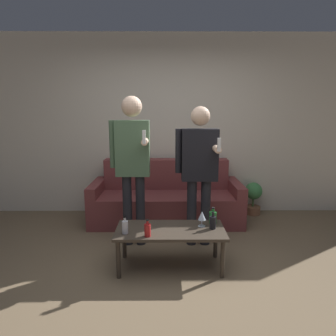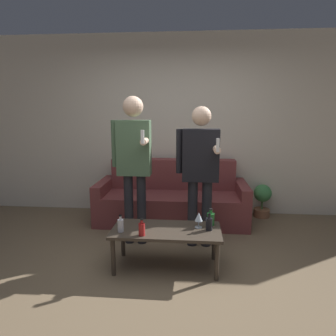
{
  "view_description": "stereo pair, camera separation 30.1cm",
  "coord_description": "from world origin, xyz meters",
  "px_view_note": "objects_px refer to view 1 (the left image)",
  "views": [
    {
      "loc": [
        -0.04,
        -2.51,
        1.58
      ],
      "look_at": [
        -0.02,
        0.77,
        0.95
      ],
      "focal_mm": 32.0,
      "sensor_mm": 36.0,
      "label": 1
    },
    {
      "loc": [
        0.26,
        -2.5,
        1.58
      ],
      "look_at": [
        -0.02,
        0.77,
        0.95
      ],
      "focal_mm": 32.0,
      "sensor_mm": 36.0,
      "label": 2
    }
  ],
  "objects_px": {
    "couch": "(166,200)",
    "person_standing_right": "(199,165)",
    "person_standing_left": "(132,158)",
    "bottle_orange": "(213,222)",
    "coffee_table": "(170,233)"
  },
  "relations": [
    {
      "from": "couch",
      "to": "person_standing_right",
      "type": "relative_size",
      "value": 1.3
    },
    {
      "from": "bottle_orange",
      "to": "person_standing_right",
      "type": "height_order",
      "value": "person_standing_right"
    },
    {
      "from": "couch",
      "to": "person_standing_left",
      "type": "height_order",
      "value": "person_standing_left"
    },
    {
      "from": "person_standing_left",
      "to": "person_standing_right",
      "type": "bearing_deg",
      "value": -0.21
    },
    {
      "from": "bottle_orange",
      "to": "coffee_table",
      "type": "bearing_deg",
      "value": -179.14
    },
    {
      "from": "coffee_table",
      "to": "person_standing_left",
      "type": "xyz_separation_m",
      "value": [
        -0.43,
        0.54,
        0.68
      ]
    },
    {
      "from": "coffee_table",
      "to": "person_standing_right",
      "type": "bearing_deg",
      "value": 58.03
    },
    {
      "from": "coffee_table",
      "to": "bottle_orange",
      "type": "height_order",
      "value": "bottle_orange"
    },
    {
      "from": "couch",
      "to": "person_standing_right",
      "type": "xyz_separation_m",
      "value": [
        0.38,
        -0.81,
        0.66
      ]
    },
    {
      "from": "coffee_table",
      "to": "bottle_orange",
      "type": "distance_m",
      "value": 0.44
    },
    {
      "from": "bottle_orange",
      "to": "person_standing_left",
      "type": "bearing_deg",
      "value": 147.79
    },
    {
      "from": "person_standing_right",
      "to": "person_standing_left",
      "type": "bearing_deg",
      "value": 179.79
    },
    {
      "from": "couch",
      "to": "person_standing_right",
      "type": "bearing_deg",
      "value": -64.98
    },
    {
      "from": "couch",
      "to": "bottle_orange",
      "type": "distance_m",
      "value": 1.43
    },
    {
      "from": "person_standing_left",
      "to": "person_standing_right",
      "type": "relative_size",
      "value": 1.07
    }
  ]
}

